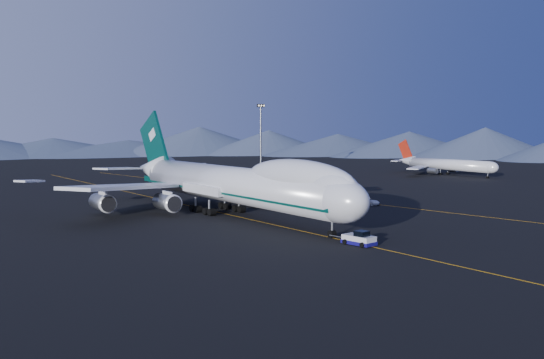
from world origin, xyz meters
TOP-DOWN VIEW (x-y plane):
  - ground at (0.00, 0.00)m, footprint 500.00×500.00m
  - taxiway_line_main at (0.00, 0.00)m, footprint 0.25×220.00m
  - taxiway_line_side at (30.00, 10.00)m, footprint 28.08×198.09m
  - boeing_747 at (0.00, 0.03)m, footprint 59.62×72.43m
  - pushback_tug at (-0.46, -32.47)m, footprint 3.05×4.83m
  - second_jet at (103.04, 33.69)m, footprint 34.90×39.43m
  - service_van at (30.00, -3.87)m, footprint 3.96×5.45m
  - floodlight_mast at (64.54, 82.91)m, footprint 2.90×2.17m

SIDE VIEW (x-z plane):
  - ground at x=0.00m, z-range 0.00..0.00m
  - taxiway_line_main at x=0.00m, z-range 0.01..0.01m
  - taxiway_line_side at x=30.00m, z-range 0.01..0.01m
  - pushback_tug at x=-0.46m, z-range -0.37..1.64m
  - service_van at x=30.00m, z-range 0.00..1.38m
  - second_jet at x=103.04m, z-range -2.21..9.01m
  - boeing_747 at x=0.00m, z-range -3.87..15.50m
  - floodlight_mast at x=64.54m, z-range 0.16..23.60m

